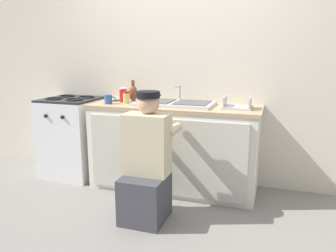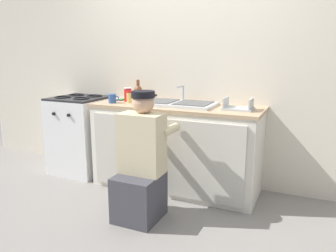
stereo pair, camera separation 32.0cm
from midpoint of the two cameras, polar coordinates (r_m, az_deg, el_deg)
ground_plane at (r=3.34m, az=2.08°, el=-12.41°), size 12.00×12.00×0.00m
back_wall at (r=3.65m, az=6.18°, el=9.95°), size 6.00×0.10×2.50m
counter_cabinet at (r=3.45m, az=3.98°, el=-4.03°), size 1.72×0.62×0.86m
countertop at (r=3.35m, az=4.15°, el=3.34°), size 1.76×0.62×0.03m
sink_double_basin at (r=3.35m, az=4.17°, el=3.96°), size 0.80×0.44×0.19m
stove_range at (r=4.03m, az=-12.76°, el=-1.45°), size 0.60×0.62×0.92m
plumber_person at (r=2.82m, az=-1.50°, el=-7.14°), size 0.42×0.61×1.10m
coffee_mug at (r=3.51m, az=-7.10°, el=4.75°), size 0.13×0.08×0.09m
dish_rack_tray at (r=3.17m, az=14.97°, el=3.18°), size 0.28×0.22×0.11m
soda_cup_red at (r=3.61m, az=-4.50°, el=5.47°), size 0.08×0.08×0.15m
vase_decorative at (r=3.68m, az=-2.74°, el=5.86°), size 0.10×0.10×0.23m
condiment_jar at (r=3.50m, az=-4.06°, el=5.07°), size 0.07×0.07×0.13m
cell_phone at (r=3.75m, az=-5.57°, el=4.63°), size 0.07×0.14×0.01m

